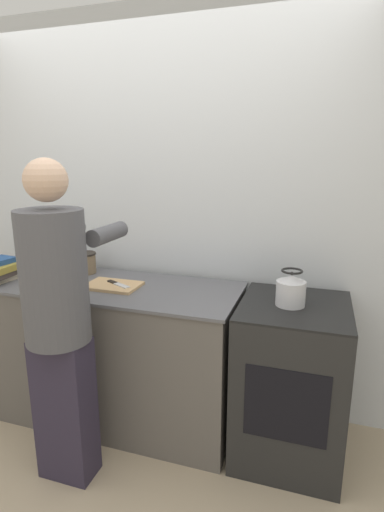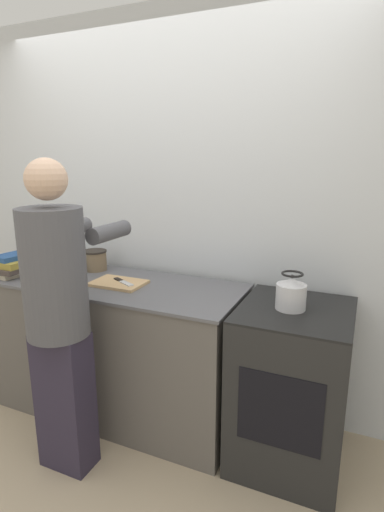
# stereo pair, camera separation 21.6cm
# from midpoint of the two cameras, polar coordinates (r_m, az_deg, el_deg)

# --- Properties ---
(ground_plane) EXTENTS (12.00, 12.00, 0.00)m
(ground_plane) POSITION_cam_midpoint_polar(r_m,az_deg,el_deg) (2.65, -7.13, -25.45)
(ground_plane) COLOR tan
(wall_back) EXTENTS (8.00, 0.05, 2.60)m
(wall_back) POSITION_cam_midpoint_polar(r_m,az_deg,el_deg) (2.70, -0.25, 5.91)
(wall_back) COLOR silver
(wall_back) RESTS_ON ground_plane
(counter) EXTENTS (1.79, 0.65, 0.91)m
(counter) POSITION_cam_midpoint_polar(r_m,az_deg,el_deg) (2.77, -9.61, -12.50)
(counter) COLOR #5B5651
(counter) RESTS_ON ground_plane
(oven) EXTENTS (0.58, 0.64, 0.91)m
(oven) POSITION_cam_midpoint_polar(r_m,az_deg,el_deg) (2.40, 16.60, -17.36)
(oven) COLOR black
(oven) RESTS_ON ground_plane
(person) EXTENTS (0.36, 0.60, 1.68)m
(person) POSITION_cam_midpoint_polar(r_m,az_deg,el_deg) (2.14, -15.74, -7.51)
(person) COLOR #2B2638
(person) RESTS_ON ground_plane
(cutting_board) EXTENTS (0.33, 0.22, 0.02)m
(cutting_board) POSITION_cam_midpoint_polar(r_m,az_deg,el_deg) (2.51, -8.07, -3.88)
(cutting_board) COLOR tan
(cutting_board) RESTS_ON counter
(knife) EXTENTS (0.19, 0.12, 0.01)m
(knife) POSITION_cam_midpoint_polar(r_m,az_deg,el_deg) (2.49, -7.44, -3.69)
(knife) COLOR silver
(knife) RESTS_ON cutting_board
(kettle) EXTENTS (0.16, 0.16, 0.20)m
(kettle) POSITION_cam_midpoint_polar(r_m,az_deg,el_deg) (2.16, 16.79, -5.24)
(kettle) COLOR silver
(kettle) RESTS_ON oven
(bowl_prep) EXTENTS (0.14, 0.14, 0.06)m
(bowl_prep) POSITION_cam_midpoint_polar(r_m,az_deg,el_deg) (2.79, -14.82, -1.89)
(bowl_prep) COLOR #426684
(bowl_prep) RESTS_ON counter
(canister_jar) EXTENTS (0.16, 0.16, 0.14)m
(canister_jar) POSITION_cam_midpoint_polar(r_m,az_deg,el_deg) (2.84, -11.58, -0.61)
(canister_jar) COLOR #756047
(canister_jar) RESTS_ON counter
(book_stack) EXTENTS (0.23, 0.28, 0.14)m
(book_stack) POSITION_cam_midpoint_polar(r_m,az_deg,el_deg) (2.88, -22.30, -1.23)
(book_stack) COLOR beige
(book_stack) RESTS_ON counter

